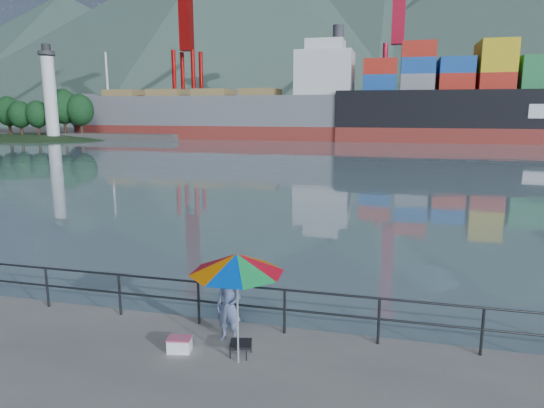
# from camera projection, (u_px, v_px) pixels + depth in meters

# --- Properties ---
(harbor_water) EXTENTS (500.00, 280.00, 0.00)m
(harbor_water) POSITION_uv_depth(u_px,v_px,m) (375.00, 127.00, 133.46)
(harbor_water) COLOR slate
(harbor_water) RESTS_ON ground
(far_dock) EXTENTS (200.00, 40.00, 0.40)m
(far_dock) POSITION_uv_depth(u_px,v_px,m) (419.00, 134.00, 95.86)
(far_dock) COLOR #514F4C
(far_dock) RESTS_ON ground
(guardrail) EXTENTS (22.00, 0.06, 1.03)m
(guardrail) POSITION_uv_depth(u_px,v_px,m) (158.00, 298.00, 11.21)
(guardrail) COLOR #2D3033
(guardrail) RESTS_ON ground
(mountains) EXTENTS (600.00, 332.80, 80.00)m
(mountains) POSITION_uv_depth(u_px,v_px,m) (486.00, 30.00, 191.40)
(mountains) COLOR #385147
(mountains) RESTS_ON ground
(lighthouse_islet) EXTENTS (48.00, 26.40, 19.20)m
(lighthouse_islet) POSITION_uv_depth(u_px,v_px,m) (27.00, 136.00, 81.72)
(lighthouse_islet) COLOR #263F1E
(lighthouse_islet) RESTS_ON ground
(fisherman) EXTENTS (0.60, 0.44, 1.53)m
(fisherman) POSITION_uv_depth(u_px,v_px,m) (229.00, 307.00, 10.12)
(fisherman) COLOR navy
(fisherman) RESTS_ON ground
(beach_umbrella) EXTENTS (2.31, 2.31, 2.19)m
(beach_umbrella) POSITION_uv_depth(u_px,v_px,m) (237.00, 263.00, 8.99)
(beach_umbrella) COLOR white
(beach_umbrella) RESTS_ON ground
(folding_stool) EXTENTS (0.50, 0.50, 0.28)m
(folding_stool) POSITION_uv_depth(u_px,v_px,m) (241.00, 349.00, 9.61)
(folding_stool) COLOR black
(folding_stool) RESTS_ON ground
(cooler_bag) EXTENTS (0.50, 0.38, 0.26)m
(cooler_bag) POSITION_uv_depth(u_px,v_px,m) (180.00, 345.00, 9.78)
(cooler_bag) COLOR white
(cooler_bag) RESTS_ON ground
(fishing_rod) EXTENTS (0.46, 1.51, 1.11)m
(fishing_rod) POSITION_uv_depth(u_px,v_px,m) (230.00, 324.00, 11.06)
(fishing_rod) COLOR black
(fishing_rod) RESTS_ON ground
(bulk_carrier) EXTENTS (54.42, 9.42, 14.50)m
(bulk_carrier) POSITION_uv_depth(u_px,v_px,m) (236.00, 113.00, 84.27)
(bulk_carrier) COLOR maroon
(bulk_carrier) RESTS_ON ground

